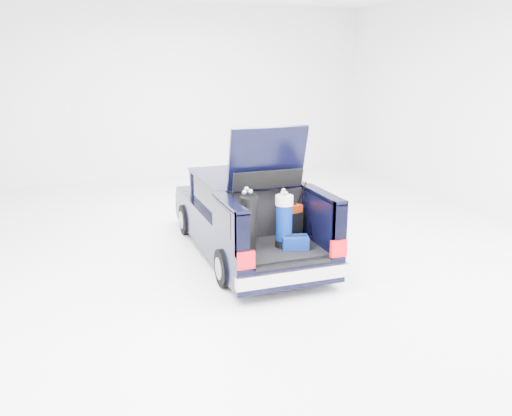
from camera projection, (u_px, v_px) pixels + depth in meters
name	position (u px, v px, depth m)	size (l,w,h in m)	color
ground	(247.00, 252.00, 10.09)	(14.00, 14.00, 0.00)	white
car	(245.00, 216.00, 10.01)	(1.87, 4.65, 2.47)	black
red_suitcase	(290.00, 221.00, 9.00)	(0.40, 0.32, 0.58)	maroon
black_golf_bag	(248.00, 224.00, 8.26)	(0.30, 0.40, 1.02)	black
blue_golf_bag	(284.00, 220.00, 8.53)	(0.34, 0.34, 0.94)	black
blue_duffel	(295.00, 242.00, 8.52)	(0.47, 0.36, 0.22)	navy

